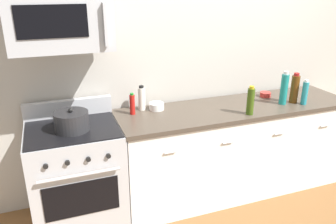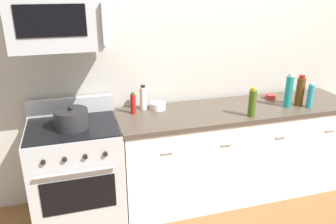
# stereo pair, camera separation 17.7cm
# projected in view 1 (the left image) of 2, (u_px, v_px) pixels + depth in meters

# --- Properties ---
(ground_plane) EXTENTS (6.52, 6.52, 0.00)m
(ground_plane) POSITION_uv_depth(u_px,v_px,m) (231.00, 187.00, 3.56)
(ground_plane) COLOR brown
(back_wall) EXTENTS (5.43, 0.10, 2.70)m
(back_wall) POSITION_uv_depth(u_px,v_px,m) (219.00, 54.00, 3.43)
(back_wall) COLOR #B7B2A8
(back_wall) RESTS_ON ground_plane
(counter_unit) EXTENTS (2.34, 0.66, 0.92)m
(counter_unit) POSITION_uv_depth(u_px,v_px,m) (234.00, 149.00, 3.39)
(counter_unit) COLOR white
(counter_unit) RESTS_ON ground_plane
(range_oven) EXTENTS (0.76, 0.69, 1.07)m
(range_oven) POSITION_uv_depth(u_px,v_px,m) (77.00, 176.00, 2.90)
(range_oven) COLOR #B7BABF
(range_oven) RESTS_ON ground_plane
(microwave) EXTENTS (0.74, 0.44, 0.40)m
(microwave) POSITION_uv_depth(u_px,v_px,m) (60.00, 23.00, 2.48)
(microwave) COLOR #B7BABF
(bottle_dish_soap) EXTENTS (0.06, 0.06, 0.25)m
(bottle_dish_soap) POSITION_uv_depth(u_px,v_px,m) (305.00, 93.00, 3.23)
(bottle_dish_soap) COLOR teal
(bottle_dish_soap) RESTS_ON countertop_slab
(bottle_vinegar_white) EXTENTS (0.07, 0.07, 0.23)m
(bottle_vinegar_white) POSITION_uv_depth(u_px,v_px,m) (142.00, 98.00, 3.10)
(bottle_vinegar_white) COLOR silver
(bottle_vinegar_white) RESTS_ON countertop_slab
(bottle_sparkling_teal) EXTENTS (0.07, 0.07, 0.33)m
(bottle_sparkling_teal) POSITION_uv_depth(u_px,v_px,m) (284.00, 89.00, 3.23)
(bottle_sparkling_teal) COLOR #197F7A
(bottle_sparkling_teal) RESTS_ON countertop_slab
(bottle_olive_oil) EXTENTS (0.07, 0.07, 0.26)m
(bottle_olive_oil) POSITION_uv_depth(u_px,v_px,m) (250.00, 101.00, 2.98)
(bottle_olive_oil) COLOR #385114
(bottle_olive_oil) RESTS_ON countertop_slab
(bottle_wine_amber) EXTENTS (0.08, 0.08, 0.30)m
(bottle_wine_amber) POSITION_uv_depth(u_px,v_px,m) (295.00, 89.00, 3.27)
(bottle_wine_amber) COLOR #59330F
(bottle_wine_amber) RESTS_ON countertop_slab
(bottle_hot_sauce_red) EXTENTS (0.05, 0.05, 0.20)m
(bottle_hot_sauce_red) POSITION_uv_depth(u_px,v_px,m) (132.00, 104.00, 2.99)
(bottle_hot_sauce_red) COLOR #B21914
(bottle_hot_sauce_red) RESTS_ON countertop_slab
(bowl_white_ceramic) EXTENTS (0.14, 0.14, 0.06)m
(bowl_white_ceramic) POSITION_uv_depth(u_px,v_px,m) (157.00, 106.00, 3.13)
(bowl_white_ceramic) COLOR white
(bowl_white_ceramic) RESTS_ON countertop_slab
(bowl_red_small) EXTENTS (0.11, 0.11, 0.05)m
(bowl_red_small) POSITION_uv_depth(u_px,v_px,m) (265.00, 94.00, 3.48)
(bowl_red_small) COLOR #B72D28
(bowl_red_small) RESTS_ON countertop_slab
(stockpot) EXTENTS (0.27, 0.27, 0.19)m
(stockpot) POSITION_uv_depth(u_px,v_px,m) (72.00, 121.00, 2.66)
(stockpot) COLOR #262628
(stockpot) RESTS_ON range_oven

